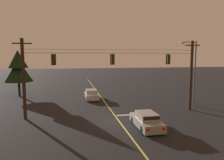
# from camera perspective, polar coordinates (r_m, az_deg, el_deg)

# --- Properties ---
(ground_plane) EXTENTS (180.00, 180.00, 0.00)m
(ground_plane) POSITION_cam_1_polar(r_m,az_deg,el_deg) (20.41, 2.07, -11.26)
(ground_plane) COLOR black
(lane_centre_stripe) EXTENTS (0.14, 60.00, 0.01)m
(lane_centre_stripe) POSITION_cam_1_polar(r_m,az_deg,el_deg) (28.70, -1.94, -6.03)
(lane_centre_stripe) COLOR #D1C64C
(lane_centre_stripe) RESTS_ON ground
(stop_bar_paint) EXTENTS (3.40, 0.36, 0.01)m
(stop_bar_paint) POSITION_cam_1_polar(r_m,az_deg,el_deg) (22.86, 5.53, -9.32)
(stop_bar_paint) COLOR silver
(stop_bar_paint) RESTS_ON ground
(signal_span_assembly) EXTENTS (19.78, 0.32, 7.93)m
(signal_span_assembly) POSITION_cam_1_polar(r_m,az_deg,el_deg) (22.22, 0.50, 1.07)
(signal_span_assembly) COLOR #2D2116
(signal_span_assembly) RESTS_ON ground
(traffic_light_leftmost) EXTENTS (0.48, 0.41, 1.22)m
(traffic_light_leftmost) POSITION_cam_1_polar(r_m,az_deg,el_deg) (21.71, -15.57, 5.35)
(traffic_light_leftmost) COLOR black
(traffic_light_left_inner) EXTENTS (0.48, 0.41, 1.22)m
(traffic_light_left_inner) POSITION_cam_1_polar(r_m,az_deg,el_deg) (22.08, 0.20, 5.60)
(traffic_light_left_inner) COLOR black
(traffic_light_centre) EXTENTS (0.48, 0.41, 1.22)m
(traffic_light_centre) POSITION_cam_1_polar(r_m,az_deg,el_deg) (24.11, 15.08, 5.46)
(traffic_light_centre) COLOR black
(car_waiting_near_lane) EXTENTS (1.80, 4.33, 1.39)m
(car_waiting_near_lane) POSITION_cam_1_polar(r_m,az_deg,el_deg) (18.83, 9.30, -10.81)
(car_waiting_near_lane) COLOR gray
(car_waiting_near_lane) RESTS_ON ground
(car_oncoming_lead) EXTENTS (1.80, 4.42, 1.39)m
(car_oncoming_lead) POSITION_cam_1_polar(r_m,az_deg,el_deg) (30.76, -5.58, -3.98)
(car_oncoming_lead) COLOR #A5A5AD
(car_oncoming_lead) RESTS_ON ground
(street_lamp_corner) EXTENTS (2.11, 0.30, 8.02)m
(street_lamp_corner) POSITION_cam_1_polar(r_m,az_deg,el_deg) (27.53, 21.01, 3.13)
(street_lamp_corner) COLOR #4C4F54
(street_lamp_corner) RESTS_ON ground
(tree_verge_near) EXTENTS (4.22, 4.22, 7.16)m
(tree_verge_near) POSITION_cam_1_polar(r_m,az_deg,el_deg) (35.31, -24.05, 3.13)
(tree_verge_near) COLOR #332316
(tree_verge_near) RESTS_ON ground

